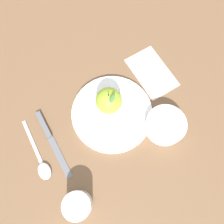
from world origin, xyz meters
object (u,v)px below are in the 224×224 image
(knife, at_px, (50,137))
(spoon, at_px, (41,164))
(side_bowl, at_px, (166,125))
(dinner_plate, at_px, (112,113))
(linen_napkin, at_px, (152,72))
(cup, at_px, (78,205))
(apple, at_px, (110,102))

(knife, xyz_separation_m, spoon, (0.04, -0.06, 0.00))
(side_bowl, distance_m, knife, 0.33)
(dinner_plate, xyz_separation_m, linen_napkin, (-0.02, 0.18, -0.01))
(side_bowl, bearing_deg, cup, -89.06)
(side_bowl, bearing_deg, knife, -125.07)
(dinner_plate, relative_size, knife, 1.12)
(cup, xyz_separation_m, knife, (-0.19, 0.04, -0.03))
(side_bowl, bearing_deg, dinner_plate, -145.20)
(knife, bearing_deg, cup, -13.11)
(side_bowl, height_order, cup, cup)
(spoon, bearing_deg, linen_napkin, 90.83)
(linen_napkin, bearing_deg, spoon, -89.17)
(knife, height_order, spoon, spoon)
(cup, distance_m, linen_napkin, 0.44)
(spoon, bearing_deg, knife, 126.43)
(apple, xyz_separation_m, linen_napkin, (-0.00, 0.18, -0.05))
(spoon, bearing_deg, apple, 90.49)
(side_bowl, height_order, spoon, side_bowl)
(dinner_plate, distance_m, apple, 0.05)
(dinner_plate, height_order, knife, dinner_plate)
(cup, relative_size, knife, 0.33)
(cup, height_order, knife, cup)
(knife, relative_size, spoon, 1.14)
(spoon, bearing_deg, side_bowl, 66.43)
(dinner_plate, xyz_separation_m, knife, (-0.06, -0.18, -0.00))
(dinner_plate, distance_m, cup, 0.26)
(apple, xyz_separation_m, cup, (0.15, -0.23, -0.01))
(side_bowl, xyz_separation_m, knife, (-0.19, -0.27, -0.02))
(side_bowl, bearing_deg, apple, -151.05)
(dinner_plate, distance_m, knife, 0.19)
(side_bowl, relative_size, knife, 0.54)
(linen_napkin, bearing_deg, dinner_plate, -83.11)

